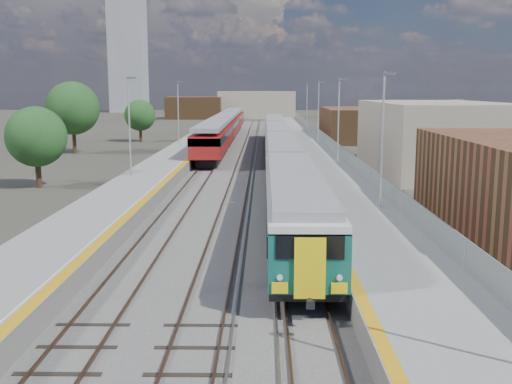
{
  "coord_description": "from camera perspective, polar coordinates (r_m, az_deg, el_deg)",
  "views": [
    {
      "loc": [
        0.04,
        -11.36,
        7.6
      ],
      "look_at": [
        -0.4,
        19.92,
        2.2
      ],
      "focal_mm": 42.0,
      "sensor_mm": 36.0,
      "label": 1
    }
  ],
  "objects": [
    {
      "name": "green_train",
      "position": [
        57.06,
        2.27,
        4.28
      ],
      "size": [
        2.75,
        76.68,
        3.03
      ],
      "color": "black",
      "rests_on": "ground"
    },
    {
      "name": "red_train",
      "position": [
        86.09,
        -2.9,
        6.24
      ],
      "size": [
        3.07,
        62.18,
        3.87
      ],
      "color": "black",
      "rests_on": "ground"
    },
    {
      "name": "tree_d",
      "position": [
        81.75,
        18.67,
        6.75
      ],
      "size": [
        4.69,
        4.69,
        6.35
      ],
      "color": "#382619",
      "rests_on": "ground"
    },
    {
      "name": "ground",
      "position": [
        61.83,
        0.76,
        2.73
      ],
      "size": [
        320.0,
        320.0,
        0.0
      ],
      "primitive_type": "plane",
      "color": "#47443A",
      "rests_on": "ground"
    },
    {
      "name": "platform_right",
      "position": [
        64.46,
        5.47,
        3.45
      ],
      "size": [
        4.7,
        155.0,
        8.52
      ],
      "color": "slate",
      "rests_on": "ground"
    },
    {
      "name": "platform_left",
      "position": [
        64.88,
        -7.26,
        3.44
      ],
      "size": [
        4.3,
        155.0,
        8.52
      ],
      "color": "slate",
      "rests_on": "ground"
    },
    {
      "name": "tree_b",
      "position": [
        74.4,
        -17.07,
        7.63
      ],
      "size": [
        6.27,
        6.27,
        8.5
      ],
      "color": "#382619",
      "rests_on": "ground"
    },
    {
      "name": "tree_c",
      "position": [
        88.98,
        -11.0,
        7.18
      ],
      "size": [
        4.49,
        4.49,
        6.08
      ],
      "color": "#382619",
      "rests_on": "ground"
    },
    {
      "name": "buildings",
      "position": [
        151.09,
        -6.21,
        10.91
      ],
      "size": [
        72.0,
        185.5,
        40.0
      ],
      "color": "brown",
      "rests_on": "ground"
    },
    {
      "name": "ballast_bed",
      "position": [
        64.35,
        -1.24,
        3.03
      ],
      "size": [
        10.5,
        155.0,
        0.06
      ],
      "primitive_type": "cube",
      "color": "#565451",
      "rests_on": "ground"
    },
    {
      "name": "tracks",
      "position": [
        65.99,
        -0.67,
        3.27
      ],
      "size": [
        8.96,
        160.0,
        0.17
      ],
      "color": "#4C3323",
      "rests_on": "ground"
    },
    {
      "name": "tree_a",
      "position": [
        49.21,
        -20.2,
        4.96
      ],
      "size": [
        4.65,
        4.65,
        6.31
      ],
      "color": "#382619",
      "rests_on": "ground"
    }
  ]
}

